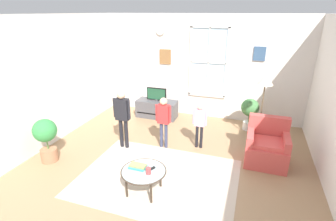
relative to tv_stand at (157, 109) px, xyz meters
name	(u,v)px	position (x,y,z in m)	size (l,w,h in m)	color
ground_plane	(160,177)	(1.06, -2.57, -0.25)	(5.99, 6.76, 0.02)	#9E7A56
back_wall	(201,67)	(1.06, 0.57, 1.13)	(5.39, 0.17, 2.72)	silver
side_wall_left	(25,89)	(-1.70, -2.57, 1.12)	(0.12, 6.16, 2.72)	silver
area_rug	(158,177)	(1.03, -2.60, -0.23)	(2.74, 2.06, 0.01)	#C6B29E
tv_stand	(157,109)	(0.00, 0.00, 0.00)	(1.11, 0.47, 0.48)	#4C4C51
television	(157,94)	(0.00, 0.00, 0.43)	(0.55, 0.08, 0.36)	#4C4C4C
armchair	(267,147)	(2.83, -1.44, 0.09)	(0.76, 0.74, 0.87)	#D14C47
coffee_table	(144,172)	(0.95, -3.03, 0.14)	(0.73, 0.73, 0.41)	#99B2B7
book_stack	(138,166)	(0.83, -2.98, 0.19)	(0.27, 0.18, 0.05)	teal
cup	(148,171)	(1.06, -3.08, 0.22)	(0.08, 0.08, 0.11)	#BF3F3F
remote_near_books	(151,169)	(1.06, -2.96, 0.17)	(0.04, 0.14, 0.02)	black
person_red_shirt	(164,117)	(0.76, -1.53, 0.47)	(0.34, 0.15, 1.13)	#333851
person_pink_shirt	(200,120)	(1.48, -1.30, 0.40)	(0.31, 0.14, 1.02)	black
person_black_shirt	(122,113)	(-0.05, -1.81, 0.57)	(0.39, 0.18, 1.29)	black
potted_plant_by_window	(250,110)	(2.44, -0.02, 0.28)	(0.43, 0.43, 0.80)	silver
potted_plant_corner	(46,136)	(-1.19, -2.78, 0.30)	(0.44, 0.44, 0.88)	#9E6B4C
floor_lamp	(265,87)	(2.68, -0.71, 1.08)	(0.32, 0.32, 1.58)	black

